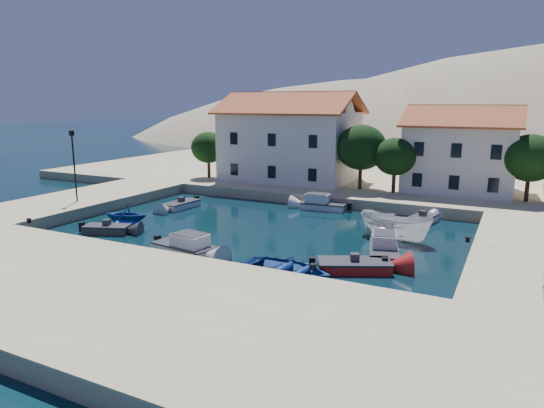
{
  "coord_description": "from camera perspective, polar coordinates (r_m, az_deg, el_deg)",
  "views": [
    {
      "loc": [
        16.99,
        -21.68,
        9.59
      ],
      "look_at": [
        0.61,
        10.55,
        2.0
      ],
      "focal_mm": 32.0,
      "sensor_mm": 36.0,
      "label": 1
    }
  ],
  "objects": [
    {
      "name": "motorboat_white_west",
      "position": [
        45.58,
        -10.6,
        -0.11
      ],
      "size": [
        1.89,
        3.84,
        1.25
      ],
      "rotation": [
        0.0,
        0.0,
        -1.63
      ],
      "color": "silver",
      "rests_on": "ground"
    },
    {
      "name": "cabin_cruiser_south",
      "position": [
        31.92,
        -10.34,
        -4.93
      ],
      "size": [
        4.54,
        2.5,
        1.6
      ],
      "rotation": [
        0.0,
        0.0,
        -0.16
      ],
      "color": "silver",
      "rests_on": "ground"
    },
    {
      "name": "ground",
      "position": [
        29.16,
        -10.61,
        -7.55
      ],
      "size": [
        400.0,
        400.0,
        0.0
      ],
      "primitive_type": "plane",
      "color": "black",
      "rests_on": "ground"
    },
    {
      "name": "motorboat_grey_sw",
      "position": [
        38.28,
        -18.83,
        -2.84
      ],
      "size": [
        3.64,
        2.59,
        1.25
      ],
      "rotation": [
        0.0,
        0.0,
        0.37
      ],
      "color": "#333237",
      "rests_on": "ground"
    },
    {
      "name": "motorboat_white_ne",
      "position": [
        41.0,
        17.28,
        -1.79
      ],
      "size": [
        2.26,
        3.56,
        1.25
      ],
      "rotation": [
        0.0,
        0.0,
        1.34
      ],
      "color": "silver",
      "rests_on": "ground"
    },
    {
      "name": "hills",
      "position": [
        149.04,
        27.65,
        -2.31
      ],
      "size": [
        254.0,
        176.0,
        99.0
      ],
      "color": "#9A8968",
      "rests_on": "ground"
    },
    {
      "name": "quay_north",
      "position": [
        62.2,
        12.73,
        3.16
      ],
      "size": [
        80.0,
        36.0,
        1.0
      ],
      "primitive_type": "cube",
      "color": "tan",
      "rests_on": "ground"
    },
    {
      "name": "building_mid",
      "position": [
        51.11,
        21.37,
        6.15
      ],
      "size": [
        10.5,
        8.4,
        8.3
      ],
      "color": "silver",
      "rests_on": "quay_north"
    },
    {
      "name": "cabin_cruiser_north",
      "position": [
        44.44,
        6.07,
        -0.04
      ],
      "size": [
        4.23,
        2.07,
        1.6
      ],
      "rotation": [
        0.0,
        0.0,
        3.23
      ],
      "color": "silver",
      "rests_on": "ground"
    },
    {
      "name": "rowboat_west",
      "position": [
        40.96,
        -16.73,
        -2.19
      ],
      "size": [
        4.16,
        3.83,
        1.84
      ],
      "primitive_type": "imported",
      "rotation": [
        0.0,
        0.0,
        -1.3
      ],
      "color": "navy",
      "rests_on": "ground"
    },
    {
      "name": "motorboat_red_se",
      "position": [
        28.73,
        9.66,
        -7.2
      ],
      "size": [
        4.58,
        3.5,
        1.25
      ],
      "rotation": [
        0.0,
        0.0,
        0.45
      ],
      "color": "maroon",
      "rests_on": "ground"
    },
    {
      "name": "building_left",
      "position": [
        54.86,
        2.13,
        8.03
      ],
      "size": [
        14.7,
        9.45,
        9.7
      ],
      "color": "silver",
      "rests_on": "quay_north"
    },
    {
      "name": "lamppost",
      "position": [
        45.76,
        -22.3,
        4.91
      ],
      "size": [
        0.35,
        0.25,
        6.22
      ],
      "color": "black",
      "rests_on": "quay_west"
    },
    {
      "name": "bollards",
      "position": [
        30.41,
        -2.03,
        -4.26
      ],
      "size": [
        29.36,
        9.56,
        0.3
      ],
      "color": "black",
      "rests_on": "ground"
    },
    {
      "name": "trees",
      "position": [
        48.99,
        12.13,
        6.03
      ],
      "size": [
        37.3,
        5.3,
        6.45
      ],
      "color": "#382314",
      "rests_on": "quay_north"
    },
    {
      "name": "rowboat_south",
      "position": [
        27.67,
        1.76,
        -8.42
      ],
      "size": [
        5.61,
        4.22,
        1.1
      ],
      "primitive_type": "imported",
      "rotation": [
        0.0,
        0.0,
        1.49
      ],
      "color": "navy",
      "rests_on": "ground"
    },
    {
      "name": "cabin_cruiser_east",
      "position": [
        31.49,
        13.02,
        -5.28
      ],
      "size": [
        2.84,
        4.65,
        1.6
      ],
      "rotation": [
        0.0,
        0.0,
        1.84
      ],
      "color": "silver",
      "rests_on": "ground"
    },
    {
      "name": "quay_west",
      "position": [
        48.8,
        -21.3,
        0.3
      ],
      "size": [
        8.0,
        20.0,
        1.0
      ],
      "primitive_type": "cube",
      "color": "tan",
      "rests_on": "ground"
    },
    {
      "name": "quay_south",
      "position": [
        24.84,
        -19.21,
        -10.3
      ],
      "size": [
        52.0,
        12.0,
        1.0
      ],
      "primitive_type": "cube",
      "color": "tan",
      "rests_on": "ground"
    },
    {
      "name": "boat_east",
      "position": [
        35.77,
        14.22,
        -4.07
      ],
      "size": [
        5.96,
        3.56,
        2.16
      ],
      "primitive_type": "imported",
      "rotation": [
        0.0,
        0.0,
        1.29
      ],
      "color": "silver",
      "rests_on": "ground"
    }
  ]
}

